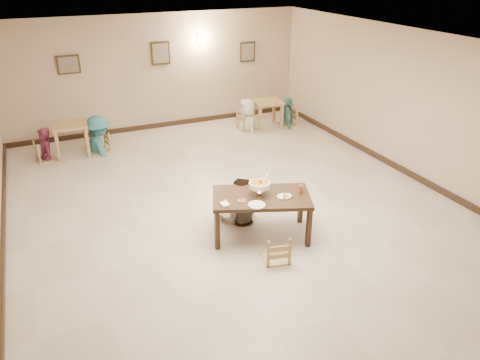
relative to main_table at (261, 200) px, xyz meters
name	(u,v)px	position (x,y,z in m)	size (l,w,h in m)	color
floor	(233,205)	(0.00, 1.16, -0.66)	(10.00, 10.00, 0.00)	beige
ceiling	(232,42)	(0.00, 1.16, 2.34)	(10.00, 10.00, 0.00)	silver
wall_back	(158,73)	(0.00, 6.16, 0.84)	(10.00, 10.00, 0.00)	#C2AA8F
wall_front	(458,303)	(0.00, -3.84, 0.84)	(10.00, 10.00, 0.00)	#C2AA8F
wall_right	(409,104)	(4.00, 1.16, 0.84)	(10.00, 10.00, 0.00)	#C2AA8F
baseboard_back	(162,125)	(0.00, 6.13, -0.60)	(8.00, 0.06, 0.12)	black
baseboard_left	(3,251)	(-3.97, 1.16, -0.60)	(0.06, 10.00, 0.12)	black
baseboard_right	(398,167)	(3.97, 1.16, -0.60)	(0.06, 10.00, 0.12)	black
picture_a	(68,65)	(-2.20, 6.11, 1.24)	(0.55, 0.04, 0.45)	#372915
picture_b	(161,53)	(0.10, 6.11, 1.34)	(0.50, 0.04, 0.60)	#372915
picture_c	(248,52)	(2.60, 6.11, 1.19)	(0.45, 0.04, 0.55)	#372915
wall_sconce	(200,39)	(1.20, 6.12, 1.64)	(0.16, 0.05, 0.22)	#FFD88C
main_table	(261,200)	(0.00, 0.00, 0.00)	(1.80, 1.40, 0.74)	#372313
chair_far	(236,191)	(-0.13, 0.72, -0.14)	(0.49, 0.49, 1.05)	tan
chair_near	(276,235)	(-0.11, -0.73, -0.23)	(0.41, 0.41, 0.86)	tan
main_diner	(239,179)	(-0.12, 0.62, 0.14)	(0.78, 0.61, 1.60)	gray
curry_warmer	(260,185)	(-0.02, 0.05, 0.26)	(0.39, 0.35, 0.31)	silver
rice_plate_far	(262,186)	(0.16, 0.31, 0.09)	(0.27, 0.27, 0.06)	white
rice_plate_near	(257,205)	(-0.22, -0.27, 0.09)	(0.27, 0.27, 0.06)	white
fried_plate	(284,196)	(0.32, -0.19, 0.10)	(0.25, 0.25, 0.05)	white
chili_dish	(241,200)	(-0.37, -0.04, 0.09)	(0.11, 0.11, 0.02)	white
napkin_cutlery	(225,204)	(-0.66, -0.04, 0.09)	(0.15, 0.23, 0.03)	white
drink_glass	(301,189)	(0.64, -0.17, 0.15)	(0.07, 0.07, 0.15)	white
bg_table_left	(70,129)	(-2.47, 5.03, -0.03)	(0.81, 0.81, 0.77)	tan
bg_table_right	(267,105)	(2.67, 4.98, -0.06)	(0.83, 0.83, 0.73)	tan
bg_chair_ll	(44,142)	(-3.08, 4.95, -0.23)	(0.41, 0.41, 0.87)	tan
bg_chair_lr	(98,134)	(-1.86, 4.99, -0.22)	(0.42, 0.42, 0.89)	tan
bg_chair_rl	(247,112)	(2.08, 5.00, -0.18)	(0.45, 0.45, 0.97)	tan
bg_chair_rr	(288,108)	(3.27, 4.90, -0.17)	(0.46, 0.46, 0.98)	tan
bg_diner_a	(41,128)	(-3.08, 4.95, 0.10)	(0.56, 0.37, 1.53)	#561C30
bg_diner_b	(96,116)	(-1.86, 4.99, 0.22)	(1.14, 0.66, 1.77)	teal
bg_diner_c	(247,99)	(2.08, 5.00, 0.18)	(0.82, 0.53, 1.68)	silver
bg_diner_d	(288,97)	(3.27, 4.90, 0.11)	(0.91, 0.38, 1.55)	#569585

